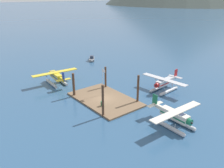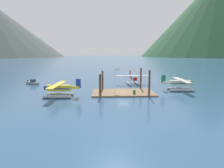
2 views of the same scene
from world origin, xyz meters
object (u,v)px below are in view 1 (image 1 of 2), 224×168
(flagpole, at_px, (103,78))
(fuel_drum, at_px, (102,104))
(seaplane_silver_bow_right, at_px, (164,84))
(seaplane_cream_stbd_fwd, at_px, (175,117))
(boat_grey_open_west, at_px, (92,59))
(seaplane_yellow_port_aft, at_px, (56,77))

(flagpole, relative_size, fuel_drum, 6.25)
(flagpole, relative_size, seaplane_silver_bow_right, 0.53)
(seaplane_cream_stbd_fwd, distance_m, boat_grey_open_west, 41.31)
(seaplane_yellow_port_aft, xyz_separation_m, seaplane_cream_stbd_fwd, (28.21, 5.87, 0.00))
(flagpole, xyz_separation_m, seaplane_silver_bow_right, (5.87, 11.64, -2.18))
(fuel_drum, distance_m, seaplane_silver_bow_right, 14.90)
(boat_grey_open_west, bearing_deg, seaplane_cream_stbd_fwd, -16.32)
(fuel_drum, xyz_separation_m, seaplane_cream_stbd_fwd, (12.08, 4.82, 0.84))
(fuel_drum, relative_size, seaplane_silver_bow_right, 0.08)
(flagpole, xyz_separation_m, seaplane_yellow_port_aft, (-12.20, -4.16, -2.18))
(seaplane_yellow_port_aft, height_order, seaplane_cream_stbd_fwd, same)
(fuel_drum, xyz_separation_m, boat_grey_open_west, (-27.55, 16.42, -0.25))
(flagpole, distance_m, seaplane_yellow_port_aft, 13.07)
(seaplane_silver_bow_right, xyz_separation_m, boat_grey_open_west, (-29.49, 1.67, -1.09))
(fuel_drum, height_order, seaplane_silver_bow_right, seaplane_silver_bow_right)
(fuel_drum, bearing_deg, seaplane_cream_stbd_fwd, 21.74)
(fuel_drum, xyz_separation_m, seaplane_yellow_port_aft, (-16.13, -1.05, 0.84))
(seaplane_cream_stbd_fwd, bearing_deg, fuel_drum, -158.26)
(fuel_drum, distance_m, seaplane_yellow_port_aft, 16.19)
(seaplane_yellow_port_aft, bearing_deg, boat_grey_open_west, 123.17)
(seaplane_cream_stbd_fwd, xyz_separation_m, boat_grey_open_west, (-39.63, 11.60, -1.09))
(flagpole, xyz_separation_m, boat_grey_open_west, (-23.62, 13.31, -3.27))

